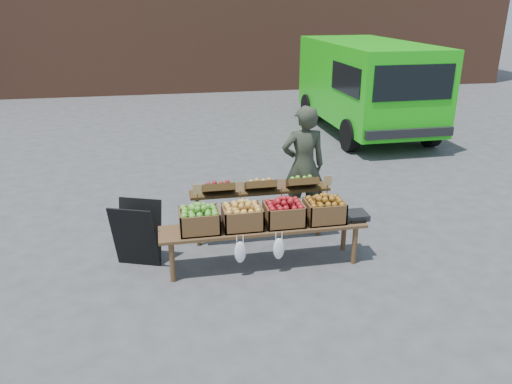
{
  "coord_description": "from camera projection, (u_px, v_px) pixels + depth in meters",
  "views": [
    {
      "loc": [
        -2.03,
        -5.96,
        3.33
      ],
      "look_at": [
        -0.81,
        0.3,
        0.85
      ],
      "focal_mm": 35.0,
      "sensor_mm": 36.0,
      "label": 1
    }
  ],
  "objects": [
    {
      "name": "delivery_van",
      "position": [
        366.0,
        88.0,
        12.92
      ],
      "size": [
        2.43,
        5.2,
        2.32
      ],
      "primitive_type": null,
      "rotation": [
        0.0,
        0.0,
        0.01
      ],
      "color": "#1ACA13",
      "rests_on": "ground"
    },
    {
      "name": "display_bench",
      "position": [
        263.0,
        245.0,
        6.59
      ],
      "size": [
        2.7,
        0.56,
        0.57
      ],
      "primitive_type": null,
      "color": "#523720",
      "rests_on": "ground"
    },
    {
      "name": "crate_green_apples",
      "position": [
        324.0,
        211.0,
        6.59
      ],
      "size": [
        0.5,
        0.4,
        0.28
      ],
      "primitive_type": null,
      "color": "olive",
      "rests_on": "display_bench"
    },
    {
      "name": "back_table",
      "position": [
        260.0,
        207.0,
        7.18
      ],
      "size": [
        2.1,
        0.44,
        1.04
      ],
      "primitive_type": null,
      "color": "#3E2A12",
      "rests_on": "ground"
    },
    {
      "name": "chalkboard_sign",
      "position": [
        137.0,
        234.0,
        6.55
      ],
      "size": [
        0.66,
        0.51,
        0.89
      ],
      "primitive_type": null,
      "rotation": [
        0.0,
        0.0,
        -0.37
      ],
      "color": "black",
      "rests_on": "ground"
    },
    {
      "name": "crate_red_apples",
      "position": [
        284.0,
        214.0,
        6.49
      ],
      "size": [
        0.5,
        0.4,
        0.28
      ],
      "primitive_type": null,
      "color": "maroon",
      "rests_on": "display_bench"
    },
    {
      "name": "ground",
      "position": [
        317.0,
        252.0,
        7.03
      ],
      "size": [
        80.0,
        80.0,
        0.0
      ],
      "primitive_type": "plane",
      "color": "#47474A"
    },
    {
      "name": "weighing_scale",
      "position": [
        354.0,
        215.0,
        6.7
      ],
      "size": [
        0.34,
        0.3,
        0.08
      ],
      "primitive_type": "cube",
      "color": "black",
      "rests_on": "display_bench"
    },
    {
      "name": "crate_golden_apples",
      "position": [
        199.0,
        221.0,
        6.29
      ],
      "size": [
        0.5,
        0.4,
        0.28
      ],
      "primitive_type": null,
      "color": "#56992F",
      "rests_on": "display_bench"
    },
    {
      "name": "crate_russet_pears",
      "position": [
        242.0,
        217.0,
        6.39
      ],
      "size": [
        0.5,
        0.4,
        0.28
      ],
      "primitive_type": null,
      "color": "gold",
      "rests_on": "display_bench"
    },
    {
      "name": "vendor",
      "position": [
        303.0,
        166.0,
        7.63
      ],
      "size": [
        0.68,
        0.45,
        1.87
      ],
      "primitive_type": "imported",
      "rotation": [
        0.0,
        0.0,
        3.14
      ],
      "color": "#2E3526",
      "rests_on": "ground"
    }
  ]
}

